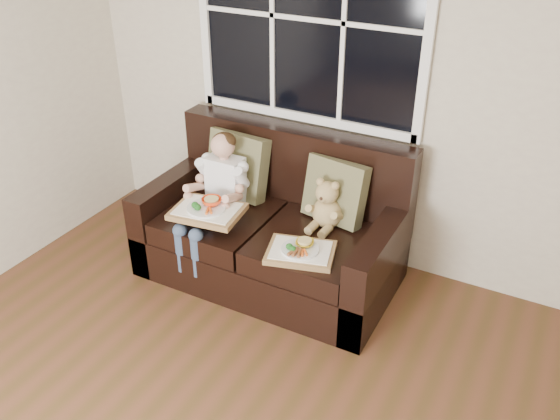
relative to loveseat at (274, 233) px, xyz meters
The scene contains 9 objects.
room_walls 2.46m from the loveseat, 73.91° to the right, with size 4.52×5.02×2.71m.
window_back 1.42m from the loveseat, 90.00° to the left, with size 1.62×0.04×1.37m.
loveseat is the anchor object (origin of this frame).
pillow_left 0.54m from the loveseat, 157.49° to the left, with size 0.47×0.26×0.46m.
pillow_right 0.53m from the loveseat, 22.35° to the left, with size 0.44×0.26×0.43m.
child 0.50m from the loveseat, 162.23° to the right, with size 0.36×0.59×0.81m.
teddy_bear 0.46m from the loveseat, ahead, with size 0.21×0.26×0.35m.
tray_left 0.52m from the loveseat, 133.24° to the right, with size 0.48×0.39×0.10m.
tray_right 0.52m from the loveseat, 42.55° to the right, with size 0.47×0.40×0.09m.
Camera 1 is at (1.06, -0.98, 2.49)m, focal length 38.00 mm.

